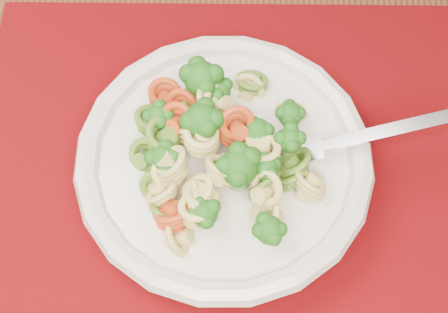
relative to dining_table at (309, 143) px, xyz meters
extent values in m
cube|color=#592E19|center=(0.00, 0.00, 0.08)|extent=(1.44, 1.07, 0.04)
cube|color=#530307|center=(-0.09, -0.06, 0.10)|extent=(0.51, 0.43, 0.00)
cylinder|color=beige|center=(-0.10, -0.07, 0.11)|extent=(0.10, 0.10, 0.01)
cylinder|color=beige|center=(-0.10, -0.07, 0.12)|extent=(0.22, 0.22, 0.03)
torus|color=beige|center=(-0.10, -0.07, 0.14)|extent=(0.24, 0.24, 0.02)
camera|label=1|loc=(-0.14, -0.29, 0.58)|focal=50.00mm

